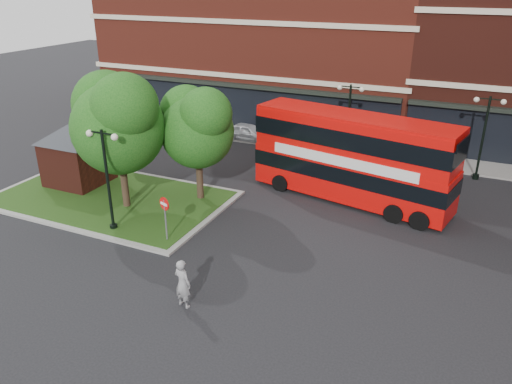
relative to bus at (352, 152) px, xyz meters
The scene contains 15 objects.
ground 9.66m from the bus, 114.32° to the right, with size 120.00×120.00×0.00m, color black.
pavement_far 9.29m from the bus, 115.37° to the left, with size 44.00×3.00×0.12m, color slate.
terrace_far_left 20.00m from the bus, 127.23° to the left, with size 26.00×12.00×14.00m, color maroon.
traffic_island 13.28m from the bus, 155.24° to the right, with size 12.60×7.60×0.15m.
kiosk 15.48m from the bus, 163.29° to the right, with size 6.51×6.51×3.60m.
tree_island_west 12.14m from the bus, 150.57° to the right, with size 5.40×4.71×7.21m.
tree_island_east 8.28m from the bus, 155.39° to the right, with size 4.46×3.90×6.29m.
lamp_island 12.45m from the bus, 138.48° to the right, with size 1.72×0.36×5.00m.
lamp_far_left 6.32m from the bus, 106.73° to the left, with size 1.72×0.36×5.00m.
lamp_far_right 8.65m from the bus, 44.38° to the left, with size 1.72×0.36×5.00m.
bus is the anchor object (origin of this frame).
woman 12.46m from the bus, 104.33° to the right, with size 0.71×0.47×1.94m, color gray.
car_silver 12.11m from the bus, 142.71° to the left, with size 1.51×3.76×1.28m, color silver.
car_white 6.38m from the bus, 94.77° to the left, with size 1.60×4.58×1.51m, color silver.
no_entry_sign 10.38m from the bus, 127.79° to the right, with size 0.60×0.25×2.24m.
Camera 1 is at (9.53, -16.28, 11.26)m, focal length 35.00 mm.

